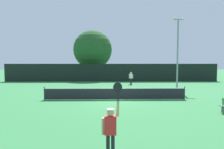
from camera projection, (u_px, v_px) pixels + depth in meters
ground_plane at (115, 100)px, 17.55m from camera, size 120.00×120.00×0.00m
tennis_net at (115, 93)px, 17.52m from camera, size 11.65×0.08×1.07m
perimeter_fence at (112, 73)px, 33.08m from camera, size 33.08×0.12×2.74m
player_serving at (111, 126)px, 6.85m from camera, size 0.68×0.39×2.50m
player_receiving at (131, 77)px, 28.84m from camera, size 0.57×0.24×1.65m
tennis_ball at (127, 94)px, 20.17m from camera, size 0.07×0.07×0.07m
light_pole at (178, 48)px, 23.51m from camera, size 1.18×0.28×7.99m
large_tree at (93, 50)px, 37.37m from camera, size 6.76×6.76×8.55m
parked_car_near at (119, 74)px, 39.63m from camera, size 2.05×4.27×1.69m
parked_car_mid at (165, 74)px, 38.85m from camera, size 2.49×4.43×1.69m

